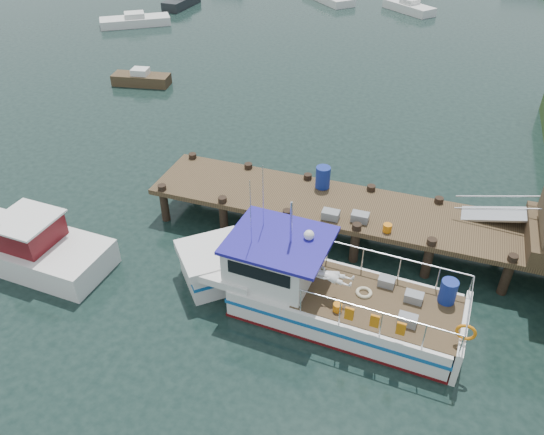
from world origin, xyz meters
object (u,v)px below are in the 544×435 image
(moored_e, at_px, (181,2))
(lobster_boat, at_px, (309,288))
(work_boat, at_px, (16,243))
(moored_a, at_px, (135,21))
(dock, at_px, (502,213))
(moored_rowboat, at_px, (141,79))
(moored_b, at_px, (409,7))

(moored_e, bearing_deg, lobster_boat, -64.77)
(work_boat, xyz_separation_m, moored_a, (-11.47, 26.77, -0.27))
(dock, relative_size, moored_a, 3.01)
(dock, xyz_separation_m, work_boat, (-15.86, -5.10, -1.60))
(moored_rowboat, bearing_deg, dock, -8.02)
(dock, bearing_deg, moored_e, 133.33)
(lobster_boat, relative_size, moored_a, 1.76)
(lobster_boat, height_order, work_boat, lobster_boat)
(lobster_boat, distance_m, moored_a, 33.84)
(moored_b, height_order, moored_e, moored_e)
(moored_rowboat, relative_size, moored_e, 0.80)
(lobster_boat, height_order, moored_b, lobster_boat)
(dock, height_order, moored_b, dock)
(lobster_boat, bearing_deg, moored_b, 95.86)
(work_boat, height_order, moored_rowboat, work_boat)
(dock, distance_m, moored_a, 34.93)
(moored_b, bearing_deg, dock, -75.54)
(dock, height_order, moored_e, dock)
(moored_rowboat, distance_m, moored_a, 13.00)
(dock, xyz_separation_m, moored_rowboat, (-20.27, 10.76, -1.87))
(moored_rowboat, xyz_separation_m, moored_a, (-7.06, 10.91, -0.00))
(moored_b, relative_size, moored_e, 1.08)
(work_boat, height_order, moored_b, work_boat)
(moored_rowboat, relative_size, moored_a, 0.66)
(moored_e, bearing_deg, moored_rowboat, -78.31)
(dock, bearing_deg, moored_rowboat, 152.04)
(moored_rowboat, bearing_deg, moored_b, 79.54)
(moored_e, bearing_deg, moored_a, -105.57)
(moored_rowboat, distance_m, moored_b, 25.96)
(moored_a, height_order, moored_e, moored_e)
(work_boat, relative_size, moored_b, 1.57)
(lobster_boat, bearing_deg, moored_e, 126.43)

